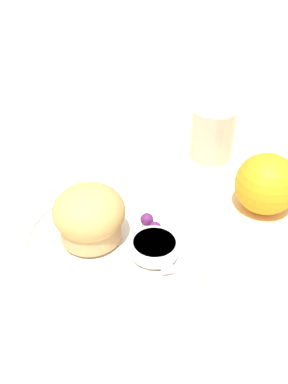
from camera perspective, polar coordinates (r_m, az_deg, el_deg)
The scene contains 8 objects.
ground_plane at distance 0.57m, azimuth -2.87°, elevation -7.13°, with size 3.00×3.00×0.00m, color beige.
plate at distance 0.56m, azimuth -3.83°, elevation -6.39°, with size 0.24×0.24×0.02m.
muffin at distance 0.53m, azimuth -7.29°, elevation -3.12°, with size 0.09×0.09×0.07m.
cream_ramekin at distance 0.52m, azimuth 1.40°, elevation -7.23°, with size 0.06×0.06×0.02m.
berry_pair at distance 0.55m, azimuth 1.02°, elevation -4.37°, with size 0.03×0.02×0.02m.
butter_knife at distance 0.57m, azimuth 0.37°, elevation -3.66°, with size 0.19×0.07×0.00m.
orange_fruit at distance 0.62m, azimuth 15.99°, elevation 1.04°, with size 0.09×0.09×0.09m.
juice_glass at distance 0.73m, azimuth 9.10°, elevation 7.77°, with size 0.07×0.07×0.09m.
Camera 1 is at (0.36, -0.18, 0.39)m, focal length 40.00 mm.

